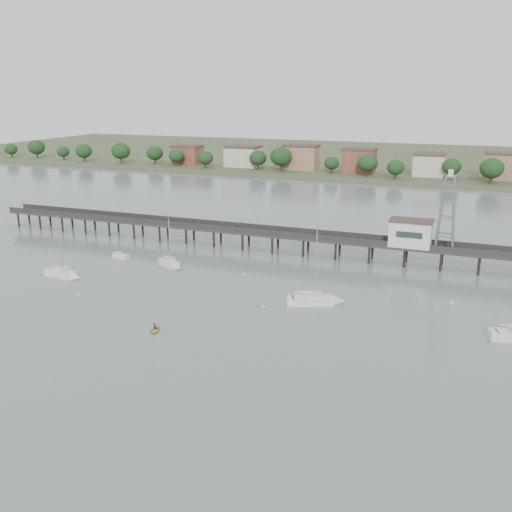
{
  "coord_description": "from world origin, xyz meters",
  "views": [
    {
      "loc": [
        36.17,
        -53.48,
        33.73
      ],
      "look_at": [
        -0.96,
        42.0,
        4.0
      ],
      "focal_mm": 40.0,
      "sensor_mm": 36.0,
      "label": 1
    }
  ],
  "objects": [
    {
      "name": "ground_plane",
      "position": [
        0.0,
        0.0,
        0.0
      ],
      "size": [
        500.0,
        500.0,
        0.0
      ],
      "primitive_type": "plane",
      "color": "slate",
      "rests_on": "ground"
    },
    {
      "name": "pier",
      "position": [
        0.0,
        60.0,
        3.79
      ],
      "size": [
        150.0,
        5.0,
        5.5
      ],
      "color": "#2D2823",
      "rests_on": "ground"
    },
    {
      "name": "pier_building",
      "position": [
        25.0,
        60.0,
        6.67
      ],
      "size": [
        8.4,
        5.4,
        5.3
      ],
      "color": "silver",
      "rests_on": "ground"
    },
    {
      "name": "lattice_tower",
      "position": [
        31.5,
        60.0,
        11.1
      ],
      "size": [
        3.2,
        3.2,
        15.5
      ],
      "color": "slate",
      "rests_on": "ground"
    },
    {
      "name": "sailboat_a",
      "position": [
        -33.81,
        28.11,
        0.65
      ],
      "size": [
        7.57,
        2.69,
        12.36
      ],
      "rotation": [
        0.0,
        0.0,
        -0.07
      ],
      "color": "silver",
      "rests_on": "ground"
    },
    {
      "name": "sailboat_c",
      "position": [
        14.37,
        32.21,
        0.64
      ],
      "size": [
        9.15,
        5.94,
        14.57
      ],
      "rotation": [
        0.0,
        0.0,
        0.42
      ],
      "color": "silver",
      "rests_on": "ground"
    },
    {
      "name": "sailboat_b",
      "position": [
        -18.54,
        41.1,
        0.66
      ],
      "size": [
        6.37,
        4.46,
        10.49
      ],
      "rotation": [
        0.0,
        0.0,
        -0.47
      ],
      "color": "silver",
      "rests_on": "ground"
    },
    {
      "name": "white_tender",
      "position": [
        -31.82,
        42.91,
        0.44
      ],
      "size": [
        3.84,
        2.06,
        1.42
      ],
      "rotation": [
        0.0,
        0.0,
        -0.15
      ],
      "color": "silver",
      "rests_on": "ground"
    },
    {
      "name": "yellow_dinghy",
      "position": [
        -5.41,
        12.66,
        0.0
      ],
      "size": [
        1.83,
        0.97,
        2.46
      ],
      "primitive_type": "imported",
      "rotation": [
        0.0,
        0.0,
        0.28
      ],
      "color": "gold",
      "rests_on": "ground"
    },
    {
      "name": "dinghy_occupant",
      "position": [
        -5.41,
        12.66,
        0.0
      ],
      "size": [
        0.77,
        1.24,
        0.28
      ],
      "primitive_type": "imported",
      "rotation": [
        0.0,
        0.0,
        2.82
      ],
      "color": "black",
      "rests_on": "ground"
    },
    {
      "name": "mooring_buoys",
      "position": [
        3.15,
        31.82,
        0.08
      ],
      "size": [
        75.33,
        21.35,
        0.39
      ],
      "color": "#F5EBBE",
      "rests_on": "ground"
    },
    {
      "name": "far_shore",
      "position": [
        0.36,
        239.58,
        0.95
      ],
      "size": [
        500.0,
        170.0,
        10.4
      ],
      "color": "#475133",
      "rests_on": "ground"
    }
  ]
}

